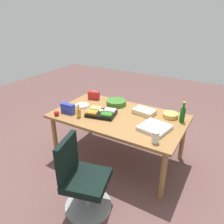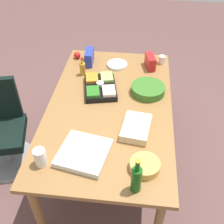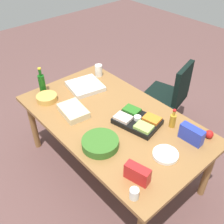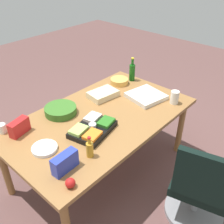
% 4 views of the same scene
% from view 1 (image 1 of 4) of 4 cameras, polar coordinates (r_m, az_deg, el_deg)
% --- Properties ---
extents(ground_plane, '(10.00, 10.00, 0.00)m').
position_cam_1_polar(ground_plane, '(3.65, 1.55, -11.57)').
color(ground_plane, brown).
extents(conference_table, '(1.96, 1.14, 0.75)m').
position_cam_1_polar(conference_table, '(3.29, 1.69, -2.01)').
color(conference_table, olive).
rests_on(conference_table, ground).
extents(office_chair, '(0.59, 0.59, 0.93)m').
position_cam_1_polar(office_chair, '(2.67, -7.68, -18.13)').
color(office_chair, gray).
rests_on(office_chair, ground).
extents(veggie_tray, '(0.47, 0.38, 0.09)m').
position_cam_1_polar(veggie_tray, '(3.26, -2.84, -0.25)').
color(veggie_tray, black).
rests_on(veggie_tray, conference_table).
extents(sheet_cake, '(0.35, 0.26, 0.07)m').
position_cam_1_polar(sheet_cake, '(3.34, 8.45, 0.14)').
color(sheet_cake, beige).
rests_on(sheet_cake, conference_table).
extents(pizza_box, '(0.42, 0.42, 0.05)m').
position_cam_1_polar(pizza_box, '(2.93, 11.12, -4.04)').
color(pizza_box, silver).
rests_on(pizza_box, conference_table).
extents(paper_plate_stack, '(0.27, 0.27, 0.03)m').
position_cam_1_polar(paper_plate_stack, '(3.60, -7.87, 1.72)').
color(paper_plate_stack, white).
rests_on(paper_plate_stack, conference_table).
extents(apple_red, '(0.08, 0.08, 0.08)m').
position_cam_1_polar(apple_red, '(3.34, -14.35, -0.32)').
color(apple_red, red).
rests_on(apple_red, conference_table).
extents(chip_bowl, '(0.28, 0.28, 0.06)m').
position_cam_1_polar(chip_bowl, '(3.31, 15.07, -0.81)').
color(chip_bowl, gold).
rests_on(chip_bowl, conference_table).
extents(wine_bottle, '(0.09, 0.09, 0.30)m').
position_cam_1_polar(wine_bottle, '(3.19, 18.03, -0.54)').
color(wine_bottle, '#125312').
rests_on(wine_bottle, conference_table).
extents(salad_bowl, '(0.41, 0.41, 0.08)m').
position_cam_1_polar(salad_bowl, '(3.62, 1.12, 2.51)').
color(salad_bowl, '#376D25').
rests_on(salad_bowl, conference_table).
extents(paper_cup, '(0.08, 0.08, 0.09)m').
position_cam_1_polar(paper_cup, '(4.01, -4.89, 4.85)').
color(paper_cup, white).
rests_on(paper_cup, conference_table).
extents(chip_bag_blue, '(0.22, 0.09, 0.15)m').
position_cam_1_polar(chip_bag_blue, '(3.38, -11.51, 0.93)').
color(chip_bag_blue, '#273AB3').
rests_on(chip_bag_blue, conference_table).
extents(chip_bag_red, '(0.21, 0.13, 0.14)m').
position_cam_1_polar(chip_bag_red, '(3.85, -4.80, 4.36)').
color(chip_bag_red, red).
rests_on(chip_bag_red, conference_table).
extents(mayo_jar, '(0.11, 0.11, 0.15)m').
position_cam_1_polar(mayo_jar, '(2.63, 11.32, -6.45)').
color(mayo_jar, white).
rests_on(mayo_jar, conference_table).
extents(dressing_bottle, '(0.08, 0.08, 0.20)m').
position_cam_1_polar(dressing_bottle, '(3.21, -8.73, -0.12)').
color(dressing_bottle, '#BD8925').
rests_on(dressing_bottle, conference_table).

